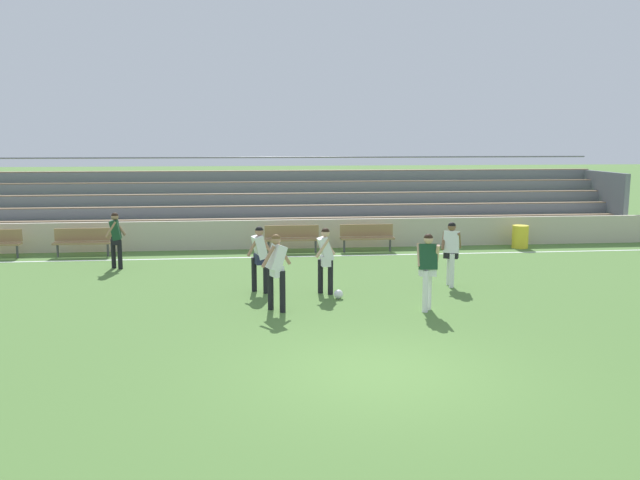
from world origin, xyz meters
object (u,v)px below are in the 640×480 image
Objects in this scene: player_white_on_ball at (260,253)px; player_white_pressing_high at (276,265)px; trash_bin at (520,237)px; bleacher_stand at (268,203)px; bench_near_bin at (292,236)px; player_white_challenging at (451,248)px; player_dark_dropping_back at (116,235)px; bench_centre_sideline at (83,240)px; player_white_overlapping at (325,255)px; player_dark_wide_left at (428,265)px; soccer_ball at (338,294)px; bench_near_wall_gap at (367,235)px.

player_white_on_ball is 1.84m from player_white_pressing_high.
trash_bin is 0.48× the size of player_white_on_ball.
player_white_on_ball is at bearing -147.98° from trash_bin.
bleacher_stand is 9.30m from trash_bin.
bench_near_bin is 1.09× the size of player_white_challenging.
player_dark_dropping_back reaches higher than bench_near_bin.
bleacher_stand reaches higher than bench_centre_sideline.
player_white_pressing_high reaches higher than player_white_on_ball.
player_white_pressing_high reaches higher than bench_centre_sideline.
bench_centre_sideline is at bearing 140.51° from player_white_overlapping.
bench_centre_sideline is 12.01m from player_dark_wide_left.
soccer_ball is at bearing -137.89° from trash_bin.
bench_centre_sideline is 9.28m from player_white_overlapping.
player_white_challenging reaches higher than player_white_on_ball.
bench_near_bin is (0.69, -3.51, -0.78)m from bleacher_stand.
player_dark_dropping_back reaches higher than trash_bin.
player_dark_wide_left is at bearing -41.79° from player_white_overlapping.
bench_centre_sideline reaches higher than soccer_ball.
bench_near_bin is 8.12m from player_dark_wide_left.
player_white_on_ball is at bearing -39.84° from player_dark_dropping_back.
player_white_overlapping reaches higher than trash_bin.
trash_bin is at bearing 38.68° from player_white_overlapping.
player_dark_dropping_back is at bearing -128.83° from bleacher_stand.
player_white_on_ball is 4.87m from player_white_challenging.
trash_bin is 0.48× the size of player_white_overlapping.
soccer_ball is at bearing -65.70° from player_white_overlapping.
bench_near_wall_gap is 1.09× the size of player_white_challenging.
bench_centre_sideline is 11.76m from player_white_challenging.
player_white_overlapping is at bearing -39.49° from bench_centre_sideline.
player_white_pressing_high is (-0.81, -7.38, 0.47)m from bench_near_bin.
bleacher_stand is 123.02× the size of soccer_ball.
trash_bin is 0.47× the size of player_white_challenging.
player_white_on_ball is at bearing -45.06° from bench_centre_sideline.
bleacher_stand reaches higher than player_dark_dropping_back.
bench_near_bin is 6.58m from player_white_challenging.
player_dark_wide_left is (-0.04, -7.71, 0.48)m from bench_near_wall_gap.
player_dark_wide_left is (3.62, -2.14, 0.06)m from player_white_on_ball.
bleacher_stand is 4.81m from bench_near_wall_gap.
player_white_pressing_high is 1.05× the size of player_white_overlapping.
player_white_pressing_high is at bearing 174.22° from player_dark_wide_left.
bleacher_stand is at bearing 97.86° from soccer_ball.
bleacher_stand is 3.66m from bench_near_bin.
bench_near_wall_gap is 8.07m from player_dark_dropping_back.
soccer_ball is at bearing -83.92° from bench_near_bin.
bleacher_stand reaches higher than player_white_pressing_high.
soccer_ball is (7.40, -6.44, -0.44)m from bench_centre_sideline.
player_white_overlapping is (1.25, 1.49, -0.06)m from player_white_pressing_high.
trash_bin is 3.57× the size of soccer_ball.
player_white_challenging is at bearing 23.49° from player_white_pressing_high.
bench_near_wall_gap is 8.18× the size of soccer_ball.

